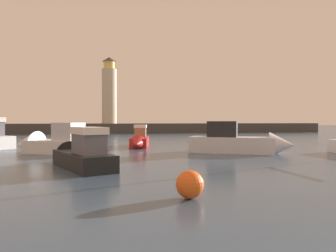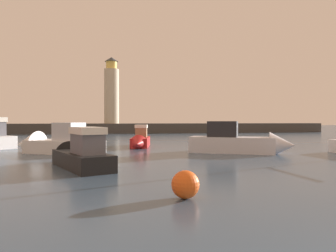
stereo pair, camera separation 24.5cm
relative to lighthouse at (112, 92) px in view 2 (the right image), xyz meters
name	(u,v)px [view 2 (the right image)]	position (x,y,z in m)	size (l,w,h in m)	color
ground_plane	(167,144)	(5.67, -28.97, -7.70)	(220.00, 220.00, 0.00)	#384C60
breakwater	(142,128)	(5.67, 0.00, -6.79)	(72.87, 4.19, 1.82)	#423F3D
lighthouse	(112,92)	(0.00, 0.00, 0.00)	(2.73, 2.73, 12.42)	beige
motorboat_1	(140,140)	(2.74, -31.81, -7.09)	(2.38, 5.84, 2.25)	#B21E1E
motorboat_2	(51,144)	(-4.22, -35.74, -7.03)	(7.40, 5.49, 2.82)	white
motorboat_3	(77,154)	(-1.48, -43.31, -7.06)	(4.02, 6.32, 2.47)	black
motorboat_4	(242,142)	(9.79, -38.28, -6.90)	(7.60, 5.03, 2.64)	silver
mooring_buoy	(185,185)	(2.58, -50.89, -7.26)	(0.88, 0.88, 0.88)	#EA5919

